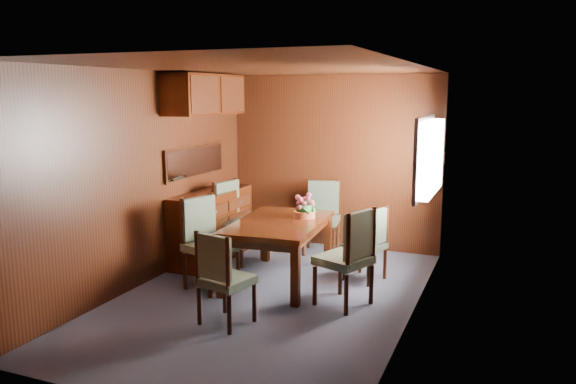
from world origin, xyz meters
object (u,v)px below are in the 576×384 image
at_px(dining_table, 279,230).
at_px(flower_centerpiece, 304,207).
at_px(sideboard, 212,226).
at_px(chair_right_near, 350,252).
at_px(chair_head, 221,274).
at_px(chair_left_near, 206,237).

relative_size(dining_table, flower_centerpiece, 5.82).
xyz_separation_m(sideboard, chair_right_near, (2.12, -0.92, 0.12)).
height_order(chair_head, flower_centerpiece, flower_centerpiece).
bearing_deg(sideboard, dining_table, -22.09).
bearing_deg(sideboard, chair_head, -57.92).
height_order(chair_left_near, chair_head, chair_left_near).
bearing_deg(flower_centerpiece, dining_table, -125.72).
bearing_deg(chair_right_near, chair_head, 154.39).
bearing_deg(dining_table, chair_head, -94.27).
height_order(chair_left_near, chair_right_near, chair_left_near).
height_order(dining_table, chair_head, chair_head).
xyz_separation_m(dining_table, flower_centerpiece, (0.20, 0.28, 0.23)).
xyz_separation_m(chair_left_near, chair_head, (0.67, -0.88, -0.07)).
height_order(chair_right_near, flower_centerpiece, chair_right_near).
distance_m(sideboard, flower_centerpiece, 1.42).
relative_size(chair_left_near, chair_head, 1.13).
bearing_deg(sideboard, chair_right_near, -23.54).
bearing_deg(sideboard, chair_left_near, -63.43).
bearing_deg(dining_table, chair_left_near, -148.60).
relative_size(sideboard, dining_table, 0.88).
distance_m(chair_head, flower_centerpiece, 1.70).
bearing_deg(chair_head, dining_table, 103.42).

